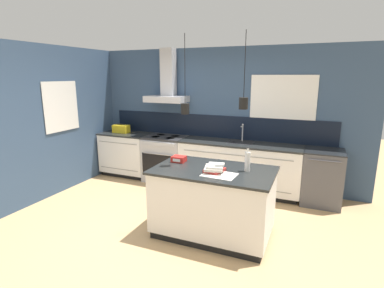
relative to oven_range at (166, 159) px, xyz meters
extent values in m
plane|color=tan|center=(0.91, -1.69, -0.46)|extent=(16.00, 16.00, 0.00)
cube|color=#354C6B|center=(0.91, 0.34, 0.84)|extent=(5.60, 0.06, 2.60)
cube|color=black|center=(0.91, 0.30, 0.67)|extent=(4.42, 0.02, 0.43)
cube|color=white|center=(2.16, 0.30, 1.16)|extent=(1.12, 0.01, 0.96)
cube|color=black|center=(2.16, 0.31, 1.16)|extent=(1.04, 0.01, 0.88)
cube|color=#B5B5BA|center=(0.00, 0.08, 1.18)|extent=(0.80, 0.46, 0.12)
cube|color=#B5B5BA|center=(0.00, 0.17, 1.69)|extent=(0.26, 0.20, 0.90)
cylinder|color=black|center=(1.15, -1.60, 1.71)|extent=(0.01, 0.01, 0.86)
cylinder|color=black|center=(1.15, -1.60, 1.21)|extent=(0.11, 0.11, 0.14)
sphere|color=#F9D18C|center=(1.15, -1.60, 1.21)|extent=(0.06, 0.06, 0.06)
cylinder|color=black|center=(1.91, -1.59, 1.76)|extent=(0.01, 0.01, 0.77)
cylinder|color=black|center=(1.91, -1.59, 1.31)|extent=(0.11, 0.11, 0.14)
sphere|color=#F9D18C|center=(1.91, -1.59, 1.31)|extent=(0.06, 0.06, 0.06)
cube|color=#354C6B|center=(-1.52, -0.99, 0.84)|extent=(0.06, 3.80, 2.60)
cube|color=white|center=(-1.47, -1.14, 1.09)|extent=(0.01, 0.76, 0.88)
cube|color=black|center=(-1.48, -1.14, 1.09)|extent=(0.01, 0.68, 0.80)
cube|color=black|center=(-0.93, 0.03, -0.41)|extent=(1.00, 0.56, 0.09)
cube|color=white|center=(-0.93, 0.00, 0.03)|extent=(1.04, 0.62, 0.79)
cube|color=gray|center=(-0.93, -0.31, 0.30)|extent=(0.91, 0.01, 0.01)
cube|color=gray|center=(-0.93, -0.31, -0.25)|extent=(0.91, 0.01, 0.01)
cube|color=#232626|center=(-0.93, 0.00, 0.44)|extent=(1.06, 0.64, 0.03)
cube|color=black|center=(1.50, 0.03, -0.41)|extent=(2.11, 0.56, 0.09)
cube|color=white|center=(1.50, 0.00, 0.03)|extent=(2.18, 0.62, 0.79)
cube|color=gray|center=(1.50, -0.31, 0.30)|extent=(1.92, 0.01, 0.01)
cube|color=gray|center=(1.50, -0.31, -0.25)|extent=(1.92, 0.01, 0.01)
cube|color=#232626|center=(1.50, 0.00, 0.44)|extent=(2.20, 0.64, 0.03)
cube|color=#262628|center=(1.50, 0.05, 0.45)|extent=(0.48, 0.34, 0.01)
cylinder|color=#B5B5BA|center=(1.50, 0.18, 0.61)|extent=(0.02, 0.02, 0.30)
sphere|color=#B5B5BA|center=(1.50, 0.18, 0.76)|extent=(0.03, 0.03, 0.03)
cylinder|color=#B5B5BA|center=(1.50, 0.12, 0.74)|extent=(0.02, 0.12, 0.02)
cube|color=#B5B5BA|center=(0.00, 0.00, -0.02)|extent=(0.82, 0.62, 0.87)
cube|color=black|center=(0.00, -0.31, -0.06)|extent=(0.70, 0.02, 0.44)
cylinder|color=#B5B5BA|center=(0.00, -0.34, 0.17)|extent=(0.61, 0.02, 0.02)
cube|color=#B5B5BA|center=(0.00, -0.32, 0.36)|extent=(0.70, 0.02, 0.07)
cube|color=#2D2D30|center=(0.00, 0.00, 0.43)|extent=(0.82, 0.60, 0.04)
cylinder|color=black|center=(-0.16, 0.11, 0.45)|extent=(0.17, 0.17, 0.00)
cylinder|color=black|center=(0.16, 0.11, 0.45)|extent=(0.17, 0.17, 0.00)
cylinder|color=black|center=(-0.16, -0.10, 0.45)|extent=(0.17, 0.17, 0.00)
cylinder|color=black|center=(0.16, -0.10, 0.45)|extent=(0.17, 0.17, 0.00)
cube|color=#4C4C51|center=(2.90, 0.00, -0.01)|extent=(0.62, 0.62, 0.89)
cube|color=black|center=(2.90, 0.00, 0.44)|extent=(0.62, 0.62, 0.02)
cylinder|color=#4C4C51|center=(2.90, -0.33, 0.36)|extent=(0.46, 0.02, 0.02)
cube|color=black|center=(1.57, -1.64, -0.41)|extent=(1.44, 0.86, 0.09)
cube|color=white|center=(1.57, -1.64, 0.03)|extent=(1.50, 0.89, 0.79)
cube|color=#232626|center=(1.57, -1.64, 0.44)|extent=(1.55, 0.94, 0.03)
cylinder|color=silver|center=(1.98, -1.55, 0.58)|extent=(0.07, 0.07, 0.25)
cylinder|color=silver|center=(1.98, -1.55, 0.73)|extent=(0.03, 0.03, 0.06)
cylinder|color=#262628|center=(1.98, -1.55, 0.76)|extent=(0.03, 0.03, 0.01)
cube|color=#B2332D|center=(1.61, -1.74, 0.47)|extent=(0.24, 0.29, 0.04)
cube|color=beige|center=(1.61, -1.75, 0.51)|extent=(0.28, 0.31, 0.03)
cube|color=silver|center=(1.63, -1.74, 0.54)|extent=(0.24, 0.28, 0.03)
cube|color=red|center=(1.01, -1.50, 0.49)|extent=(0.18, 0.15, 0.08)
cube|color=white|center=(1.01, -1.58, 0.49)|extent=(0.11, 0.01, 0.04)
cube|color=silver|center=(1.71, -1.83, 0.46)|extent=(0.42, 0.32, 0.01)
cube|color=gold|center=(-1.05, 0.00, 0.53)|extent=(0.34, 0.18, 0.16)
cylinder|color=black|center=(-1.05, 0.00, 0.63)|extent=(0.20, 0.02, 0.02)
camera|label=1|loc=(2.74, -5.15, 1.64)|focal=28.00mm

